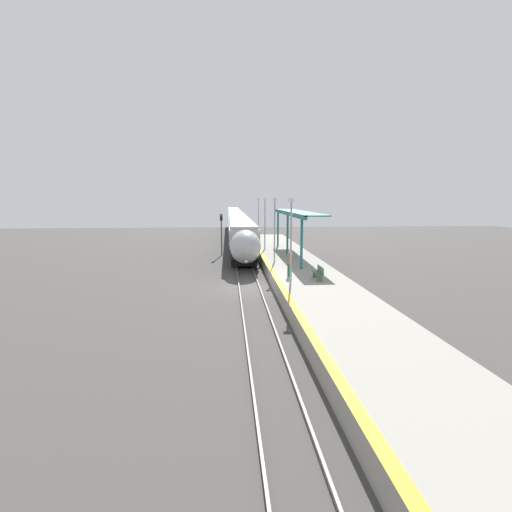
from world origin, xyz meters
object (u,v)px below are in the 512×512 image
(lamppost_farthest, at_px, (259,216))
(lamppost_mid, at_px, (275,226))
(lamppost_far, at_px, (265,220))
(platform_bench, at_px, (319,273))
(railway_signal, at_px, (221,231))
(person_waiting, at_px, (290,263))
(train, at_px, (236,222))
(lamppost_near, at_px, (291,235))

(lamppost_farthest, bearing_deg, lamppost_mid, -90.00)
(lamppost_mid, distance_m, lamppost_far, 8.78)
(platform_bench, xyz_separation_m, railway_signal, (-6.77, 18.09, 1.40))
(platform_bench, distance_m, railway_signal, 19.37)
(lamppost_mid, bearing_deg, person_waiting, -87.14)
(railway_signal, height_order, lamppost_mid, lamppost_mid)
(lamppost_far, distance_m, lamppost_farthest, 8.78)
(train, distance_m, lamppost_far, 28.95)
(lamppost_farthest, bearing_deg, train, 97.05)
(lamppost_farthest, bearing_deg, person_waiting, -89.24)
(train, bearing_deg, lamppost_farthest, -82.95)
(lamppost_far, xyz_separation_m, lamppost_farthest, (0.00, 8.78, 0.00))
(platform_bench, xyz_separation_m, lamppost_farthest, (-2.11, 25.13, 2.64))
(platform_bench, relative_size, lamppost_farthest, 0.32)
(train, height_order, lamppost_farthest, lamppost_farthest)
(lamppost_farthest, bearing_deg, lamppost_far, -90.00)
(person_waiting, relative_size, lamppost_mid, 0.33)
(person_waiting, height_order, lamppost_far, lamppost_far)
(railway_signal, bearing_deg, lamppost_farthest, 56.52)
(platform_bench, distance_m, lamppost_far, 16.69)
(railway_signal, xyz_separation_m, lamppost_farthest, (4.65, 7.04, 1.24))
(railway_signal, height_order, lamppost_farthest, lamppost_farthest)
(train, bearing_deg, lamppost_far, -85.09)
(lamppost_near, relative_size, lamppost_farthest, 1.00)
(lamppost_near, height_order, lamppost_mid, same)
(platform_bench, xyz_separation_m, lamppost_mid, (-2.11, 7.56, 2.64))
(platform_bench, bearing_deg, lamppost_farthest, 94.80)
(lamppost_mid, bearing_deg, platform_bench, -74.40)
(train, relative_size, platform_bench, 45.67)
(person_waiting, relative_size, lamppost_far, 0.33)
(lamppost_far, bearing_deg, lamppost_mid, -90.00)
(railway_signal, bearing_deg, person_waiting, -73.58)
(train, bearing_deg, lamppost_mid, -86.23)
(person_waiting, relative_size, lamppost_near, 0.33)
(lamppost_mid, relative_size, lamppost_farthest, 1.00)
(train, height_order, person_waiting, train)
(train, bearing_deg, railway_signal, -94.61)
(person_waiting, xyz_separation_m, lamppost_mid, (-0.32, 6.34, 2.16))
(lamppost_farthest, bearing_deg, railway_signal, -123.48)
(lamppost_mid, height_order, lamppost_far, same)
(train, distance_m, railway_signal, 27.14)
(railway_signal, relative_size, lamppost_far, 0.85)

